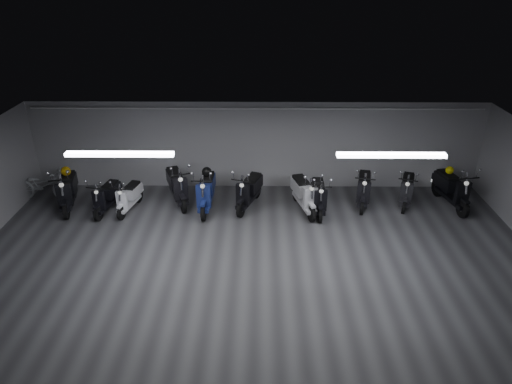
{
  "coord_description": "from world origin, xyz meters",
  "views": [
    {
      "loc": [
        0.11,
        -8.28,
        6.54
      ],
      "look_at": [
        0.0,
        2.5,
        1.05
      ],
      "focal_mm": 31.82,
      "sensor_mm": 36.0,
      "label": 1
    }
  ],
  "objects_px": {
    "scooter_5": "(249,186)",
    "helmet_1": "(66,171)",
    "scooter_1": "(106,192)",
    "scooter_4": "(206,186)",
    "scooter_6": "(304,188)",
    "scooter_7": "(319,191)",
    "scooter_10": "(453,183)",
    "scooter_3": "(177,180)",
    "scooter_2": "(128,192)",
    "helmet_2": "(450,170)",
    "scooter_0": "(66,185)",
    "helmet_0": "(207,172)",
    "scooter_8": "(364,183)",
    "scooter_9": "(407,184)",
    "bicycle": "(42,182)"
  },
  "relations": [
    {
      "from": "scooter_8",
      "to": "scooter_10",
      "type": "bearing_deg",
      "value": 11.13
    },
    {
      "from": "scooter_5",
      "to": "helmet_1",
      "type": "xyz_separation_m",
      "value": [
        -5.37,
        0.18,
        0.36
      ]
    },
    {
      "from": "bicycle",
      "to": "helmet_0",
      "type": "bearing_deg",
      "value": -88.61
    },
    {
      "from": "scooter_8",
      "to": "scooter_9",
      "type": "xyz_separation_m",
      "value": [
        1.29,
        0.02,
        -0.04
      ]
    },
    {
      "from": "scooter_7",
      "to": "bicycle",
      "type": "height_order",
      "value": "scooter_7"
    },
    {
      "from": "scooter_5",
      "to": "helmet_1",
      "type": "relative_size",
      "value": 6.62
    },
    {
      "from": "helmet_0",
      "to": "helmet_2",
      "type": "distance_m",
      "value": 7.16
    },
    {
      "from": "scooter_10",
      "to": "helmet_1",
      "type": "xyz_separation_m",
      "value": [
        -11.35,
        0.06,
        0.31
      ]
    },
    {
      "from": "scooter_1",
      "to": "bicycle",
      "type": "height_order",
      "value": "scooter_1"
    },
    {
      "from": "scooter_7",
      "to": "scooter_10",
      "type": "bearing_deg",
      "value": 6.63
    },
    {
      "from": "helmet_2",
      "to": "scooter_7",
      "type": "bearing_deg",
      "value": -170.64
    },
    {
      "from": "scooter_10",
      "to": "helmet_0",
      "type": "distance_m",
      "value": 7.21
    },
    {
      "from": "scooter_4",
      "to": "scooter_6",
      "type": "height_order",
      "value": "scooter_4"
    },
    {
      "from": "scooter_4",
      "to": "scooter_8",
      "type": "relative_size",
      "value": 1.07
    },
    {
      "from": "helmet_2",
      "to": "scooter_0",
      "type": "bearing_deg",
      "value": -177.53
    },
    {
      "from": "scooter_1",
      "to": "scooter_10",
      "type": "bearing_deg",
      "value": 13.24
    },
    {
      "from": "scooter_1",
      "to": "bicycle",
      "type": "relative_size",
      "value": 0.91
    },
    {
      "from": "scooter_0",
      "to": "scooter_10",
      "type": "xyz_separation_m",
      "value": [
        11.29,
        0.21,
        0.01
      ]
    },
    {
      "from": "scooter_2",
      "to": "helmet_2",
      "type": "distance_m",
      "value": 9.44
    },
    {
      "from": "scooter_2",
      "to": "scooter_8",
      "type": "bearing_deg",
      "value": 16.23
    },
    {
      "from": "bicycle",
      "to": "helmet_1",
      "type": "xyz_separation_m",
      "value": [
        0.91,
        -0.24,
        0.47
      ]
    },
    {
      "from": "scooter_10",
      "to": "helmet_2",
      "type": "height_order",
      "value": "scooter_10"
    },
    {
      "from": "helmet_1",
      "to": "helmet_2",
      "type": "xyz_separation_m",
      "value": [
        11.3,
        0.21,
        -0.01
      ]
    },
    {
      "from": "scooter_6",
      "to": "scooter_8",
      "type": "relative_size",
      "value": 1.03
    },
    {
      "from": "scooter_7",
      "to": "bicycle",
      "type": "bearing_deg",
      "value": 176.7
    },
    {
      "from": "scooter_0",
      "to": "helmet_0",
      "type": "bearing_deg",
      "value": -9.07
    },
    {
      "from": "scooter_4",
      "to": "scooter_3",
      "type": "bearing_deg",
      "value": 159.24
    },
    {
      "from": "bicycle",
      "to": "scooter_10",
      "type": "relative_size",
      "value": 0.9
    },
    {
      "from": "scooter_0",
      "to": "bicycle",
      "type": "xyz_separation_m",
      "value": [
        -0.97,
        0.51,
        -0.15
      ]
    },
    {
      "from": "helmet_2",
      "to": "scooter_5",
      "type": "bearing_deg",
      "value": -176.23
    },
    {
      "from": "scooter_3",
      "to": "scooter_9",
      "type": "relative_size",
      "value": 1.14
    },
    {
      "from": "scooter_1",
      "to": "scooter_9",
      "type": "height_order",
      "value": "scooter_9"
    },
    {
      "from": "scooter_2",
      "to": "scooter_4",
      "type": "height_order",
      "value": "scooter_4"
    },
    {
      "from": "scooter_4",
      "to": "scooter_6",
      "type": "distance_m",
      "value": 2.84
    },
    {
      "from": "scooter_0",
      "to": "scooter_3",
      "type": "height_order",
      "value": "scooter_3"
    },
    {
      "from": "scooter_0",
      "to": "scooter_4",
      "type": "xyz_separation_m",
      "value": [
        4.07,
        -0.03,
        0.0
      ]
    },
    {
      "from": "scooter_9",
      "to": "helmet_0",
      "type": "xyz_separation_m",
      "value": [
        -5.92,
        -0.06,
        0.41
      ]
    },
    {
      "from": "scooter_2",
      "to": "scooter_8",
      "type": "distance_m",
      "value": 6.9
    },
    {
      "from": "scooter_8",
      "to": "scooter_9",
      "type": "relative_size",
      "value": 1.06
    },
    {
      "from": "helmet_0",
      "to": "helmet_2",
      "type": "bearing_deg",
      "value": 1.87
    },
    {
      "from": "scooter_2",
      "to": "scooter_7",
      "type": "distance_m",
      "value": 5.5
    },
    {
      "from": "scooter_1",
      "to": "helmet_1",
      "type": "distance_m",
      "value": 1.41
    },
    {
      "from": "scooter_2",
      "to": "scooter_9",
      "type": "xyz_separation_m",
      "value": [
        8.17,
        0.48,
        0.06
      ]
    },
    {
      "from": "scooter_1",
      "to": "scooter_3",
      "type": "bearing_deg",
      "value": 26.48
    },
    {
      "from": "scooter_1",
      "to": "scooter_2",
      "type": "distance_m",
      "value": 0.64
    },
    {
      "from": "scooter_1",
      "to": "scooter_10",
      "type": "xyz_separation_m",
      "value": [
        10.09,
        0.41,
        0.13
      ]
    },
    {
      "from": "scooter_5",
      "to": "helmet_0",
      "type": "distance_m",
      "value": 1.3
    },
    {
      "from": "scooter_4",
      "to": "bicycle",
      "type": "xyz_separation_m",
      "value": [
        -5.04,
        0.54,
        -0.16
      ]
    },
    {
      "from": "scooter_3",
      "to": "helmet_1",
      "type": "xyz_separation_m",
      "value": [
        -3.22,
        -0.08,
        0.32
      ]
    },
    {
      "from": "scooter_1",
      "to": "helmet_2",
      "type": "height_order",
      "value": "scooter_1"
    }
  ]
}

